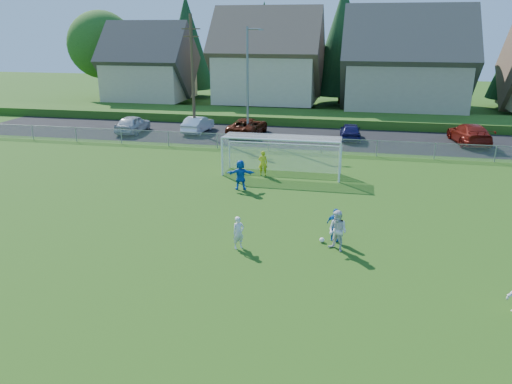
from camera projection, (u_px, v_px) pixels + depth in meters
The scene contains 20 objects.
ground at pixel (208, 303), 16.98m from camera, with size 160.00×160.00×0.00m, color #193D0C.
asphalt_lot at pixel (303, 137), 42.52m from camera, with size 60.00×60.00×0.00m, color black.
grass_embankment at pixel (312, 118), 49.36m from camera, with size 70.00×6.00×0.80m, color #1E420F.
soccer_ball at pixel (322, 240), 21.74m from camera, with size 0.22×0.22×0.22m, color white.
player_white_a at pixel (238, 233), 21.00m from camera, with size 0.52×0.34×1.42m, color silver.
player_white_b at pixel (338, 231), 20.73m from camera, with size 0.85×0.66×1.75m, color silver.
player_blue_a at pixel (335, 225), 21.69m from camera, with size 0.88×0.37×1.50m, color blue.
player_blue_b at pixel (241, 175), 28.64m from camera, with size 1.62×0.52×1.75m, color blue.
goalkeeper at pixel (263, 163), 31.35m from camera, with size 0.58×0.38×1.59m, color #C8CF18.
car_a at pixel (133, 124), 44.16m from camera, with size 1.84×4.57×1.56m, color #ADB1B5.
car_b at pixel (198, 124), 44.31m from camera, with size 1.52×4.35×1.43m, color silver.
car_c at pixel (248, 127), 43.20m from camera, with size 2.47×5.36×1.49m, color #4E1708.
car_e at pixel (350, 131), 41.50m from camera, with size 1.64×4.07×1.39m, color #13123F.
car_g at pixel (469, 134), 39.89m from camera, with size 2.29×5.64×1.64m, color maroon.
soccer_goal at pixel (282, 149), 31.38m from camera, with size 7.42×1.90×2.50m.
chainlink_fence at pixel (295, 144), 37.22m from camera, with size 52.06×0.06×1.20m.
streetlight at pixel (248, 80), 40.48m from camera, with size 1.38×0.18×9.00m.
utility_pole at pixel (193, 74), 42.30m from camera, with size 1.60×0.26×10.00m.
houses_row at pixel (340, 43), 53.73m from camera, with size 53.90×11.45×13.27m.
tree_row at pixel (334, 45), 59.87m from camera, with size 65.98×12.36×13.80m.
Camera 1 is at (4.69, -14.27, 8.94)m, focal length 35.00 mm.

